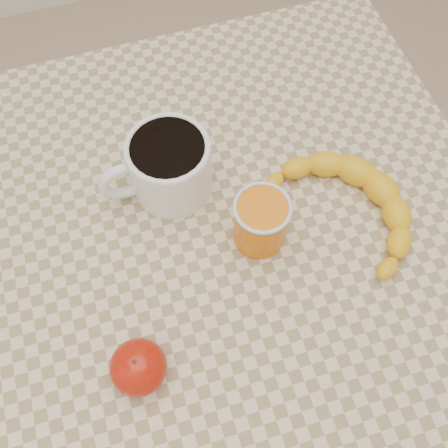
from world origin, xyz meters
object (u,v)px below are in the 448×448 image
object	(u,v)px
orange_juice_glass	(261,222)
banana	(350,206)
apple	(138,367)
coffee_mug	(168,166)
table	(224,254)

from	to	relation	value
orange_juice_glass	banana	world-z (taller)	orange_juice_glass
apple	banana	bearing A→B (deg)	21.33
coffee_mug	orange_juice_glass	world-z (taller)	coffee_mug
coffee_mug	banana	xyz separation A→B (m)	(0.23, -0.12, -0.03)
table	coffee_mug	size ratio (longest dim) A/B	4.83
coffee_mug	apple	world-z (taller)	coffee_mug
orange_juice_glass	banana	bearing A→B (deg)	-1.10
apple	table	bearing A→B (deg)	45.13
table	apple	size ratio (longest dim) A/B	8.91
coffee_mug	banana	world-z (taller)	coffee_mug
orange_juice_glass	apple	bearing A→B (deg)	-146.37
orange_juice_glass	banana	xyz separation A→B (m)	(0.13, -0.00, -0.02)
table	banana	distance (m)	0.21
orange_juice_glass	apple	distance (m)	0.24
apple	coffee_mug	bearing A→B (deg)	67.56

